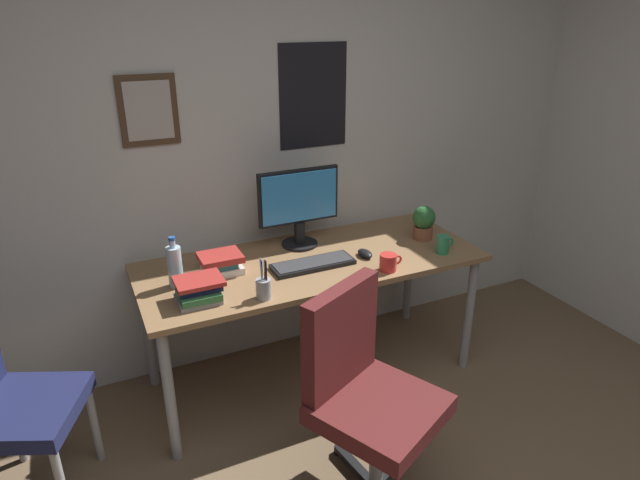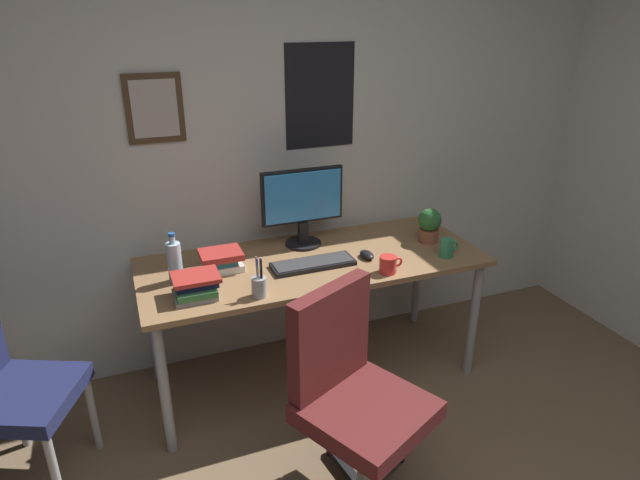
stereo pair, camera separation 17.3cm
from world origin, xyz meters
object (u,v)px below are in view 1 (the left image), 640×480
water_bottle (175,266)px  book_stack_left (199,290)px  office_chair (364,388)px  coffee_mug_far (443,244)px  computer_mouse (365,253)px  book_stack_right (221,263)px  keyboard (313,264)px  side_chair (5,398)px  monitor (299,204)px  potted_plant (424,221)px  coffee_mug_near (388,262)px  pen_cup (264,288)px

water_bottle → book_stack_left: water_bottle is taller
office_chair → coffee_mug_far: size_ratio=8.75×
computer_mouse → book_stack_right: bearing=169.6°
coffee_mug_far → computer_mouse: bearing=161.3°
keyboard → book_stack_right: size_ratio=2.08×
office_chair → keyboard: bearing=81.5°
side_chair → monitor: (1.48, 0.43, 0.47)m
potted_plant → side_chair: bearing=-174.3°
side_chair → coffee_mug_far: (2.14, 0.00, 0.28)m
water_bottle → coffee_mug_near: size_ratio=2.03×
pen_cup → keyboard: bearing=31.7°
computer_mouse → coffee_mug_near: (0.02, -0.19, 0.03)m
potted_plant → coffee_mug_far: bearing=-95.0°
computer_mouse → potted_plant: (0.42, 0.08, 0.09)m
office_chair → pen_cup: 0.63m
coffee_mug_far → potted_plant: potted_plant is taller
computer_mouse → book_stack_right: 0.76m
coffee_mug_far → potted_plant: 0.22m
monitor → book_stack_right: bearing=-162.4°
office_chair → coffee_mug_near: (0.44, 0.53, 0.25)m
pen_cup → computer_mouse: bearing=17.3°
keyboard → water_bottle: 0.69m
coffee_mug_near → coffee_mug_far: 0.38m
pen_cup → book_stack_right: pen_cup is taller
water_bottle → book_stack_left: 0.20m
coffee_mug_far → monitor: bearing=146.8°
water_bottle → book_stack_right: 0.24m
book_stack_left → potted_plant: bearing=7.3°
computer_mouse → potted_plant: potted_plant is taller
office_chair → potted_plant: 1.20m
office_chair → coffee_mug_near: bearing=50.8°
pen_cup → book_stack_right: size_ratio=0.97×
water_bottle → office_chair: bearing=-55.3°
water_bottle → potted_plant: size_ratio=1.29×
coffee_mug_near → pen_cup: pen_cup is taller
computer_mouse → pen_cup: size_ratio=0.55×
coffee_mug_far → potted_plant: (0.02, 0.21, 0.05)m
side_chair → monitor: 1.62m
side_chair → monitor: size_ratio=1.90×
computer_mouse → coffee_mug_far: bearing=-18.7°
water_bottle → coffee_mug_near: 1.04m
monitor → water_bottle: 0.76m
keyboard → office_chair: bearing=-98.5°
computer_mouse → pen_cup: (-0.64, -0.20, 0.04)m
side_chair → book_stack_left: 0.87m
monitor → potted_plant: bearing=-17.8°
computer_mouse → book_stack_left: book_stack_left is taller
water_bottle → coffee_mug_near: water_bottle is taller
computer_mouse → water_bottle: (-0.98, 0.09, 0.09)m
coffee_mug_far → book_stack_right: bearing=166.6°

